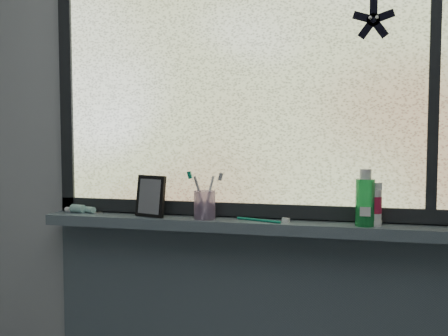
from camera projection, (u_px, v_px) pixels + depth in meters
name	position (u px, v px, depth m)	size (l,w,h in m)	color
wall_back	(259.00, 156.00, 1.86)	(3.00, 0.01, 2.50)	#9EA3A8
windowsill	(255.00, 226.00, 1.80)	(1.62, 0.14, 0.04)	#4B5A64
window_pane	(258.00, 80.00, 1.82)	(1.50, 0.01, 1.00)	silver
frame_bottom	(257.00, 210.00, 1.85)	(1.60, 0.03, 0.05)	black
frame_left	(67.00, 84.00, 2.00)	(0.05, 0.03, 1.10)	black
frame_mullion	(434.00, 75.00, 1.67)	(0.04, 0.03, 1.00)	black
starfish_sticker	(373.00, 20.00, 1.70)	(0.15, 0.02, 0.15)	black
vanity_mirror	(151.00, 196.00, 1.88)	(0.12, 0.06, 0.16)	black
toothpaste_tube	(82.00, 209.00, 1.97)	(0.18, 0.04, 0.03)	white
toothbrush_cup	(205.00, 205.00, 1.83)	(0.08, 0.08, 0.10)	#B897C7
toothbrush_lying	(259.00, 219.00, 1.78)	(0.21, 0.02, 0.01)	#0D785D
mouthwash_bottle	(365.00, 198.00, 1.69)	(0.06, 0.06, 0.16)	green
cream_tube	(375.00, 203.00, 1.69)	(0.04, 0.04, 0.10)	silver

